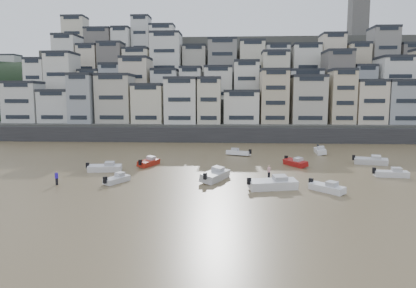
# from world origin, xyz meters

# --- Properties ---
(ground) EXTENTS (400.00, 400.00, 0.00)m
(ground) POSITION_xyz_m (0.00, 0.00, 0.00)
(ground) COLOR olive
(ground) RESTS_ON ground
(harbor_wall) EXTENTS (140.00, 3.00, 3.50)m
(harbor_wall) POSITION_xyz_m (10.00, 65.00, 1.75)
(harbor_wall) COLOR #38383A
(harbor_wall) RESTS_ON ground
(hillside) EXTENTS (141.04, 66.00, 50.00)m
(hillside) POSITION_xyz_m (14.73, 104.84, 13.01)
(hillside) COLOR #4C4C47
(hillside) RESTS_ON ground
(boat_a) EXTENTS (6.42, 3.33, 1.67)m
(boat_a) POSITION_xyz_m (13.63, 19.98, 0.83)
(boat_a) COLOR white
(boat_a) RESTS_ON ground
(boat_b) EXTENTS (4.15, 4.34, 1.24)m
(boat_b) POSITION_xyz_m (19.59, 19.25, 0.62)
(boat_b) COLOR white
(boat_b) RESTS_ON ground
(boat_c) EXTENTS (4.23, 6.36, 1.66)m
(boat_c) POSITION_xyz_m (6.75, 24.33, 0.83)
(boat_c) COLOR silver
(boat_c) RESTS_ON ground
(boat_d) EXTENTS (4.82, 2.03, 1.28)m
(boat_d) POSITION_xyz_m (30.30, 27.79, 0.64)
(boat_d) COLOR silver
(boat_d) RESTS_ON ground
(boat_e) EXTENTS (3.76, 5.04, 1.33)m
(boat_e) POSITION_xyz_m (18.79, 35.03, 0.67)
(boat_e) COLOR maroon
(boat_e) RESTS_ON ground
(boat_f) EXTENTS (3.24, 5.20, 1.35)m
(boat_f) POSITION_xyz_m (-4.03, 33.91, 0.67)
(boat_f) COLOR #AD2315
(boat_f) RESTS_ON ground
(boat_g) EXTENTS (5.70, 3.20, 1.48)m
(boat_g) POSITION_xyz_m (31.02, 37.08, 0.74)
(boat_g) COLOR silver
(boat_g) RESTS_ON ground
(boat_h) EXTENTS (5.05, 3.26, 1.31)m
(boat_h) POSITION_xyz_m (10.18, 45.06, 0.66)
(boat_h) COLOR white
(boat_h) RESTS_ON ground
(boat_i) EXTENTS (2.18, 5.60, 1.50)m
(boat_i) POSITION_xyz_m (25.65, 48.02, 0.75)
(boat_i) COLOR silver
(boat_i) RESTS_ON ground
(boat_j) EXTENTS (3.08, 4.30, 1.13)m
(boat_j) POSITION_xyz_m (-5.53, 22.30, 0.56)
(boat_j) COLOR silver
(boat_j) RESTS_ON ground
(boat_k) EXTENTS (5.29, 2.26, 1.40)m
(boat_k) POSITION_xyz_m (-9.34, 29.01, 0.70)
(boat_k) COLOR silver
(boat_k) RESTS_ON ground
(person_blue) EXTENTS (0.44, 0.44, 1.74)m
(person_blue) POSITION_xyz_m (-12.53, 20.77, 0.87)
(person_blue) COLOR #321BCD
(person_blue) RESTS_ON ground
(person_pink) EXTENTS (0.44, 0.44, 1.74)m
(person_pink) POSITION_xyz_m (13.78, 26.06, 0.87)
(person_pink) COLOR #E7A3AF
(person_pink) RESTS_ON ground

